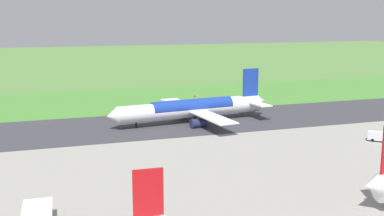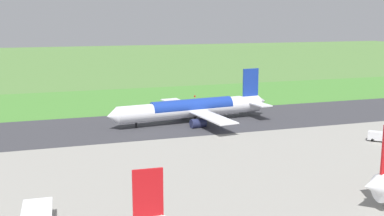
{
  "view_description": "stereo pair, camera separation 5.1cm",
  "coord_description": "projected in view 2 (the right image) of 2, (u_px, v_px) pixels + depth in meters",
  "views": [
    {
      "loc": [
        35.65,
        136.52,
        32.42
      ],
      "look_at": [
        -9.03,
        0.0,
        4.5
      ],
      "focal_mm": 44.14,
      "sensor_mm": 36.0,
      "label": 1
    },
    {
      "loc": [
        35.6,
        136.54,
        32.42
      ],
      "look_at": [
        -9.03,
        0.0,
        4.5
      ],
      "focal_mm": 44.14,
      "sensor_mm": 36.0,
      "label": 2
    }
  ],
  "objects": [
    {
      "name": "service_truck_fuel",
      "position": [
        379.0,
        136.0,
        124.0
      ],
      "size": [
        5.67,
        5.71,
        2.65
      ],
      "color": "gold",
      "rests_on": "ground"
    },
    {
      "name": "traffic_cone_orange",
      "position": [
        177.0,
        103.0,
        178.42
      ],
      "size": [
        0.4,
        0.4,
        0.55
      ],
      "primitive_type": "cone",
      "color": "orange",
      "rests_on": "ground"
    },
    {
      "name": "grass_verge_foreground",
      "position": [
        140.0,
        104.0,
        177.16
      ],
      "size": [
        600.0,
        80.0,
        0.04
      ],
      "primitive_type": "cube",
      "color": "#478534",
      "rests_on": "ground"
    },
    {
      "name": "no_stopping_sign",
      "position": [
        195.0,
        98.0,
        181.85
      ],
      "size": [
        0.6,
        0.1,
        2.52
      ],
      "color": "slate",
      "rests_on": "ground"
    },
    {
      "name": "runway_asphalt",
      "position": [
        164.0,
        124.0,
        144.44
      ],
      "size": [
        600.0,
        34.96,
        0.06
      ],
      "primitive_type": "cube",
      "color": "#38383D",
      "rests_on": "ground"
    },
    {
      "name": "ground_plane",
      "position": [
        164.0,
        124.0,
        144.44
      ],
      "size": [
        800.0,
        800.0,
        0.0
      ],
      "primitive_type": "plane",
      "color": "#547F3D"
    },
    {
      "name": "airliner_main",
      "position": [
        193.0,
        108.0,
        146.52
      ],
      "size": [
        54.12,
        44.4,
        15.88
      ],
      "color": "white",
      "rests_on": "ground"
    },
    {
      "name": "apron_concrete",
      "position": [
        274.0,
        216.0,
        77.99
      ],
      "size": [
        440.0,
        110.0,
        0.05
      ],
      "primitive_type": "cube",
      "color": "gray",
      "rests_on": "ground"
    }
  ]
}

